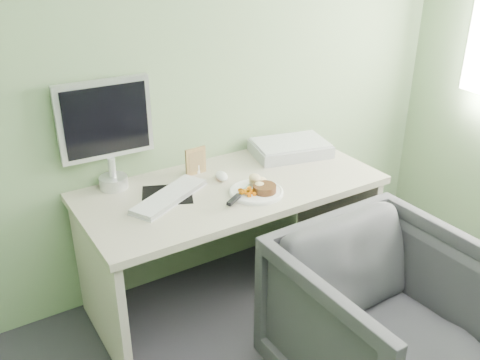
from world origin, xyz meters
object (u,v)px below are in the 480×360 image
desk (231,215)px  scanner (290,149)px  desk_chair (383,321)px  monitor (106,129)px  plate (256,192)px

desk → scanner: scanner is taller
desk → scanner: (0.52, 0.17, 0.22)m
desk → desk_chair: (0.23, -0.93, -0.16)m
desk → monitor: 0.80m
plate → scanner: scanner is taller
plate → desk_chair: size_ratio=0.33×
monitor → scanner: bearing=-5.7°
desk → desk_chair: bearing=-76.1°
scanner → monitor: 1.10m
desk_chair → scanner: bearing=74.6°
desk → plate: size_ratio=5.75×
plate → desk: bearing=111.6°
plate → monitor: (-0.60, 0.47, 0.32)m
desk → scanner: 0.59m
monitor → desk_chair: monitor is taller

